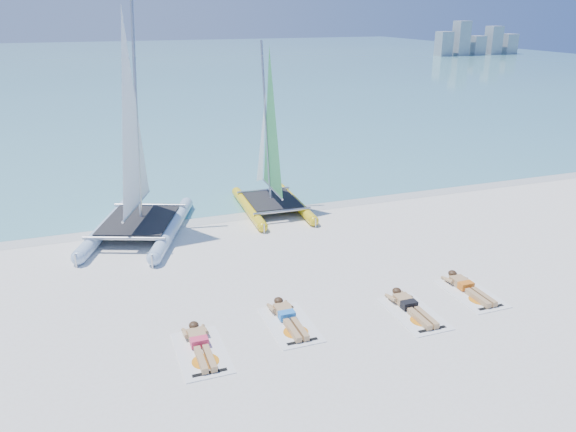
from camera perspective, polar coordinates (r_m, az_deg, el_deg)
name	(u,v)px	position (r m, az deg, el deg)	size (l,w,h in m)	color
ground	(270,284)	(14.68, -1.83, -6.96)	(140.00, 140.00, 0.00)	white
sea	(112,66)	(75.82, -17.47, 14.36)	(140.00, 115.00, 0.01)	#76C5C1
wet_sand_strip	(220,215)	(19.55, -6.90, 0.06)	(140.00, 1.40, 0.01)	silver
distant_skyline	(476,42)	(94.31, 18.53, 16.44)	(14.00, 2.00, 5.00)	#8D929B
catamaran_blue	(134,167)	(17.94, -15.34, 4.83)	(4.29, 5.85, 7.22)	#AECEE4
catamaran_yellow	(268,156)	(19.84, -2.01, 6.14)	(2.26, 4.70, 5.93)	yellow
towel_a	(202,352)	(12.14, -8.74, -13.54)	(1.00, 1.85, 0.02)	white
sunbather_a	(200,343)	(12.24, -8.96, -12.64)	(0.37, 1.73, 0.26)	tan
towel_b	(290,324)	(12.94, 0.23, -10.96)	(1.00, 1.85, 0.02)	white
sunbather_b	(287,316)	(13.03, -0.06, -10.14)	(0.37, 1.73, 0.26)	tan
towel_c	(414,313)	(13.68, 12.68, -9.64)	(1.00, 1.85, 0.02)	white
sunbather_c	(410,306)	(13.77, 12.29, -8.88)	(0.37, 1.73, 0.26)	tan
towel_d	(471,294)	(14.94, 18.11, -7.50)	(1.00, 1.85, 0.02)	white
sunbather_d	(467,286)	(15.02, 17.71, -6.83)	(0.37, 1.73, 0.26)	tan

